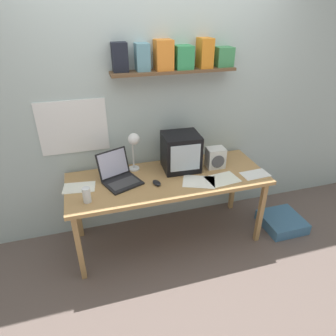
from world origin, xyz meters
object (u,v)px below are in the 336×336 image
Objects in this scene: printed_handout at (255,174)px; open_notebook at (79,187)px; desk_lamp at (134,143)px; space_heater at (215,158)px; crt_monitor at (181,152)px; loose_paper_near_laptop at (199,182)px; computer_mouse at (157,183)px; floor_cushion at (282,222)px; corner_desk at (168,183)px; loose_paper_near_monitor at (223,179)px; laptop at (119,174)px; juice_glass at (87,196)px.

open_notebook is at bearing 171.75° from printed_handout.
printed_handout is at bearing -23.74° from desk_lamp.
space_heater is 1.31m from open_notebook.
crt_monitor is 0.46m from desk_lamp.
crt_monitor is at bearing 170.88° from space_heater.
loose_paper_near_laptop is (0.52, -0.35, -0.30)m from desk_lamp.
loose_paper_near_laptop is at bearing -9.75° from computer_mouse.
loose_paper_near_laptop is at bearing 178.48° from floor_cushion.
corner_desk is at bearing -3.61° from open_notebook.
space_heater is at bearing 83.19° from loose_paper_near_monitor.
desk_lamp reaches higher than loose_paper_near_laptop.
laptop is at bearing 165.03° from loose_paper_near_monitor.
laptop is 0.36m from computer_mouse.
space_heater is at bearing -13.62° from desk_lamp.
juice_glass is at bearing -178.19° from loose_paper_near_laptop.
laptop is 0.98× the size of floor_cushion.
loose_paper_near_laptop is at bearing 174.61° from loose_paper_near_monitor.
loose_paper_near_monitor is (0.23, -0.02, 0.00)m from loose_paper_near_laptop.
space_heater is at bearing -8.25° from crt_monitor.
laptop is at bearing 171.13° from corner_desk.
computer_mouse is 0.38× the size of loose_paper_near_monitor.
space_heater reaches higher than open_notebook.
floor_cushion is (0.44, 0.00, -0.68)m from printed_handout.
laptop reaches higher than computer_mouse.
corner_desk is at bearing 171.70° from floor_cushion.
crt_monitor is at bearing -11.95° from desk_lamp.
juice_glass reaches higher than printed_handout.
printed_handout is at bearing -37.45° from space_heater.
corner_desk is 4.47× the size of floor_cushion.
computer_mouse reaches higher than corner_desk.
space_heater is 1.71× the size of computer_mouse.
loose_paper_near_monitor reaches higher than corner_desk.
printed_handout reaches higher than floor_cushion.
desk_lamp is 0.65m from juice_glass.
floor_cushion is (1.70, -0.25, -0.74)m from laptop.
space_heater is at bearing 41.10° from loose_paper_near_laptop.
laptop reaches higher than corner_desk.
printed_handout is (0.81, -0.18, 0.06)m from corner_desk.
juice_glass is 2.12m from floor_cushion.
printed_handout is at bearing -2.83° from loose_paper_near_laptop.
laptop is at bearing 171.55° from floor_cushion.
loose_paper_near_laptop and open_notebook have the same top height.
loose_paper_near_laptop is at bearing -38.36° from desk_lamp.
space_heater is at bearing 161.37° from floor_cushion.
loose_paper_near_monitor is (1.28, -0.23, 0.00)m from open_notebook.
floor_cushion is at bearing -6.47° from open_notebook.
crt_monitor is 1.21× the size of open_notebook.
computer_mouse reaches higher than loose_paper_near_monitor.
space_heater is (0.34, -0.07, -0.08)m from crt_monitor.
space_heater is (0.51, 0.07, 0.16)m from corner_desk.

